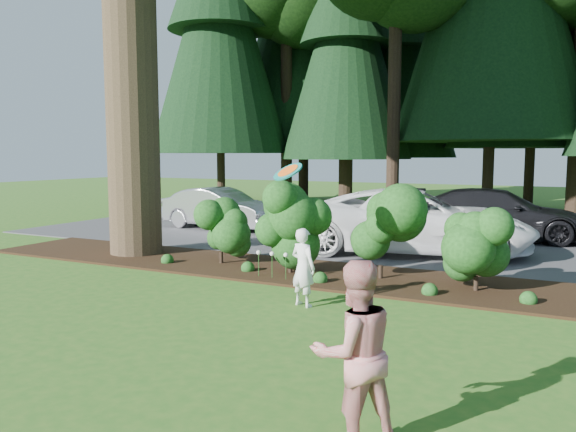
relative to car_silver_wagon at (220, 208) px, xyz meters
The scene contains 11 objects.
ground 9.81m from the car_silver_wagon, 56.99° to the right, with size 80.00×80.00×0.00m, color #265A19.
mulch_bed 7.31m from the car_silver_wagon, 42.91° to the right, with size 16.00×2.50×0.05m, color black.
driveway 5.42m from the car_silver_wagon, ahead, with size 22.00×6.00×0.03m, color #38383A.
shrub_row 7.93m from the car_silver_wagon, 39.71° to the right, with size 6.53×1.60×1.61m.
lily_cluster 7.68m from the car_silver_wagon, 49.08° to the right, with size 0.69×0.09×0.57m.
car_silver_wagon is the anchor object (origin of this frame).
car_white_suv 6.97m from the car_silver_wagon, 14.19° to the right, with size 2.62×5.67×1.58m, color white.
car_dark_suv 8.48m from the car_silver_wagon, 10.84° to the left, with size 2.00×4.93×1.43m, color black.
child 9.62m from the car_silver_wagon, 48.64° to the right, with size 0.46×0.30×1.27m, color white.
adult 13.89m from the car_silver_wagon, 51.92° to the right, with size 0.76×0.59×1.57m, color red.
frisbee 9.53m from the car_silver_wagon, 49.84° to the right, with size 0.56×0.46×0.38m.
Camera 1 is at (4.77, -7.03, 2.43)m, focal length 35.00 mm.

